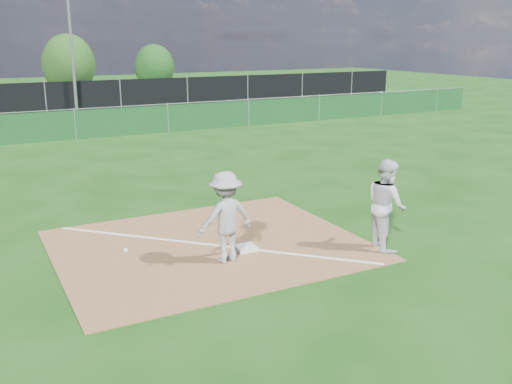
% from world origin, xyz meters
% --- Properties ---
extents(ground, '(90.00, 90.00, 0.00)m').
position_xyz_m(ground, '(0.00, 10.00, 0.00)').
color(ground, '#14410E').
rests_on(ground, ground).
extents(infield_dirt, '(6.00, 5.00, 0.02)m').
position_xyz_m(infield_dirt, '(0.00, 1.00, 0.01)').
color(infield_dirt, brown).
rests_on(infield_dirt, ground).
extents(foul_line, '(5.01, 5.01, 0.01)m').
position_xyz_m(foul_line, '(0.00, 1.00, 0.03)').
color(foul_line, white).
rests_on(foul_line, infield_dirt).
extents(green_fence, '(44.00, 0.05, 1.20)m').
position_xyz_m(green_fence, '(0.00, 15.00, 0.60)').
color(green_fence, '#113E19').
rests_on(green_fence, ground).
extents(black_fence, '(46.00, 0.04, 1.80)m').
position_xyz_m(black_fence, '(0.00, 23.00, 0.90)').
color(black_fence, black).
rests_on(black_fence, ground).
extents(parking_lot, '(46.00, 9.00, 0.01)m').
position_xyz_m(parking_lot, '(0.00, 28.00, 0.01)').
color(parking_lot, black).
rests_on(parking_lot, ground).
extents(light_pole, '(0.16, 0.16, 8.00)m').
position_xyz_m(light_pole, '(1.50, 22.70, 4.00)').
color(light_pole, slate).
rests_on(light_pole, ground).
extents(first_base, '(0.41, 0.41, 0.08)m').
position_xyz_m(first_base, '(0.53, 0.41, 0.06)').
color(first_base, white).
rests_on(first_base, infield_dirt).
extents(play_at_first, '(2.56, 0.74, 1.73)m').
position_xyz_m(play_at_first, '(-0.06, 0.07, 0.88)').
color(play_at_first, '#ACACAE').
rests_on(play_at_first, infield_dirt).
extents(runner, '(0.88, 1.03, 1.83)m').
position_xyz_m(runner, '(3.07, -0.73, 0.91)').
color(runner, silver).
rests_on(runner, ground).
extents(car_right, '(5.27, 2.62, 1.47)m').
position_xyz_m(car_right, '(3.49, 27.59, 0.74)').
color(car_right, black).
rests_on(car_right, parking_lot).
extents(tree_mid, '(3.65, 3.65, 4.33)m').
position_xyz_m(tree_mid, '(3.10, 33.30, 2.23)').
color(tree_mid, '#382316').
rests_on(tree_mid, ground).
extents(tree_right, '(3.01, 3.01, 3.57)m').
position_xyz_m(tree_right, '(9.56, 34.01, 1.84)').
color(tree_right, '#382316').
rests_on(tree_right, ground).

